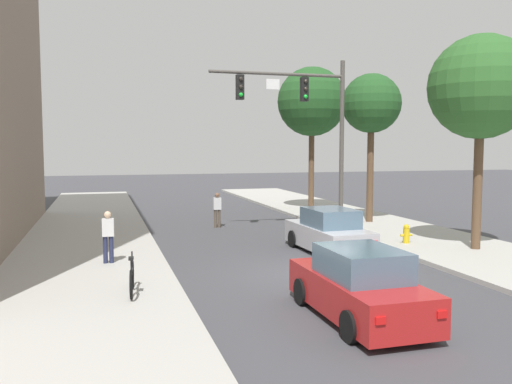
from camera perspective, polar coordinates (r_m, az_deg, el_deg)
name	(u,v)px	position (r m, az deg, el deg)	size (l,w,h in m)	color
ground_plane	(309,273)	(16.34, 5.64, -8.57)	(120.00, 120.00, 0.00)	#424247
sidewalk_left	(82,286)	(15.21, -18.06, -9.51)	(5.00, 60.00, 0.15)	#B2AFA8
sidewalk_right	(489,258)	(19.65, 23.63, -6.45)	(5.00, 60.00, 0.15)	#B2AFA8
traffic_signal_mast	(306,112)	(23.99, 5.40, 8.49)	(6.22, 0.38, 7.50)	#514C47
car_lead_silver	(329,233)	(19.33, 7.77, -4.32)	(1.94, 4.29, 1.60)	#B7B7BC
car_following_red	(359,287)	(12.09, 10.94, -9.91)	(1.84, 4.24, 1.60)	#B21E1E
pedestrian_sidewalk_left_walker	(108,234)	(17.34, -15.54, -4.37)	(0.36, 0.22, 1.64)	#232847
pedestrian_crossing_road	(217,208)	(25.14, -4.17, -1.74)	(0.36, 0.22, 1.64)	brown
bicycle_leaning	(132,278)	(13.73, -13.13, -8.96)	(0.21, 1.77, 0.98)	black
fire_hydrant	(406,234)	(21.03, 15.77, -4.32)	(0.48, 0.24, 0.72)	gold
street_tree_nearest	(481,88)	(20.54, 22.92, 10.22)	(3.65, 3.65, 7.55)	brown
street_tree_second	(371,105)	(26.52, 12.23, 9.11)	(2.85, 2.85, 7.15)	brown
street_tree_third	(312,102)	(31.06, 6.00, 9.53)	(3.95, 3.95, 8.20)	brown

